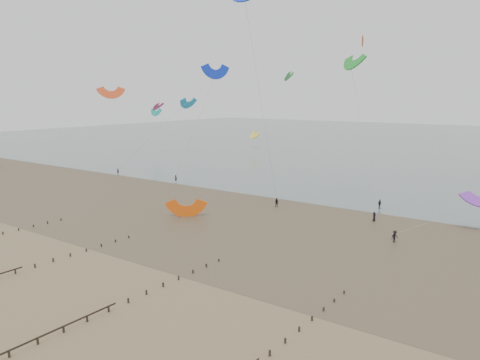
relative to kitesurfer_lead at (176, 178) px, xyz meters
name	(u,v)px	position (x,y,z in m)	size (l,w,h in m)	color
ground	(130,283)	(41.99, -52.35, -0.89)	(500.00, 500.00, 0.00)	brown
sea_and_shore	(260,218)	(37.91, -17.94, -0.88)	(500.00, 665.00, 0.03)	#475654
kitesurfer_lead	(176,178)	(0.00, 0.00, 0.00)	(0.65, 0.43, 1.78)	black
kitesurfers	(411,219)	(61.66, -5.95, -0.01)	(144.68, 22.53, 1.89)	black
grounded_kite	(186,216)	(26.34, -25.10, -0.89)	(6.44, 3.38, 4.91)	#EB560E
kites_airborne	(342,101)	(29.29, 36.77, 19.57)	(243.56, 108.94, 41.05)	#1992CA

